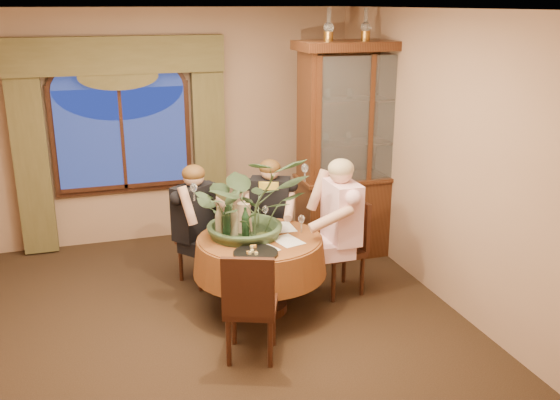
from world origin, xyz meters
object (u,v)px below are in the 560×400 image
object	(u,v)px
stoneware_vase	(244,219)
wine_bottle_0	(234,222)
oil_lamp_center	(366,24)
chair_back_right	(268,234)
chair_right	(340,248)
wine_bottle_4	(226,224)
wine_bottle_1	(219,223)
centerpiece_plant	(248,166)
chair_front_left	(251,304)
person_pink	(341,230)
wine_bottle_2	(228,217)
dining_table	(260,274)
olive_bowl	(265,237)
oil_lamp_right	(402,24)
person_back	(194,228)
person_scarf	(270,218)
oil_lamp_left	(329,24)
china_cabinet	(361,151)
chair_back	(202,239)
wine_bottle_3	(246,225)

from	to	relation	value
stoneware_vase	wine_bottle_0	bearing A→B (deg)	-140.49
oil_lamp_center	chair_back_right	size ratio (longest dim) A/B	0.35
chair_right	wine_bottle_4	world-z (taller)	wine_bottle_4
chair_right	wine_bottle_1	xyz separation A→B (m)	(-1.25, -0.09, 0.44)
centerpiece_plant	wine_bottle_0	size ratio (longest dim) A/B	3.65
chair_front_left	person_pink	size ratio (longest dim) A/B	0.66
oil_lamp_center	wine_bottle_2	distance (m)	2.62
wine_bottle_2	oil_lamp_center	bearing A→B (deg)	26.87
dining_table	person_pink	bearing A→B (deg)	0.48
stoneware_vase	wine_bottle_2	distance (m)	0.15
stoneware_vase	wine_bottle_2	bearing A→B (deg)	162.96
wine_bottle_1	stoneware_vase	bearing A→B (deg)	19.16
dining_table	wine_bottle_1	distance (m)	0.66
olive_bowl	oil_lamp_right	bearing A→B (deg)	30.73
dining_table	chair_right	xyz separation A→B (m)	(0.88, 0.14, 0.10)
person_back	person_scarf	xyz separation A→B (m)	(0.83, 0.10, -0.01)
wine_bottle_1	wine_bottle_4	world-z (taller)	same
olive_bowl	centerpiece_plant	bearing A→B (deg)	118.45
oil_lamp_left	wine_bottle_1	xyz separation A→B (m)	(-1.45, -1.03, -1.71)
oil_lamp_right	wine_bottle_2	xyz separation A→B (m)	(-2.19, -0.89, -1.71)
chair_front_left	wine_bottle_2	xyz separation A→B (m)	(0.04, 0.95, 0.44)
oil_lamp_left	person_pink	bearing A→B (deg)	-103.32
olive_bowl	wine_bottle_2	size ratio (longest dim) A/B	0.44
oil_lamp_left	wine_bottle_2	bearing A→B (deg)	-146.22
person_scarf	stoneware_vase	bearing A→B (deg)	77.53
chair_front_left	wine_bottle_2	world-z (taller)	wine_bottle_2
china_cabinet	stoneware_vase	distance (m)	1.90
chair_back_right	chair_back	xyz separation A→B (m)	(-0.70, 0.06, 0.00)
wine_bottle_0	wine_bottle_3	xyz separation A→B (m)	(0.08, -0.11, 0.00)
wine_bottle_0	oil_lamp_right	bearing A→B (deg)	25.47
oil_lamp_left	stoneware_vase	world-z (taller)	oil_lamp_left
stoneware_vase	wine_bottle_3	size ratio (longest dim) A/B	0.92
oil_lamp_right	person_pink	distance (m)	2.45
person_pink	chair_right	bearing A→B (deg)	-20.16
oil_lamp_right	chair_back_right	xyz separation A→B (m)	(-1.64, -0.32, -2.15)
dining_table	person_pink	size ratio (longest dim) A/B	0.87
centerpiece_plant	wine_bottle_4	world-z (taller)	centerpiece_plant
chair_back_right	oil_lamp_left	bearing A→B (deg)	-135.62
oil_lamp_center	wine_bottle_4	distance (m)	2.72
person_pink	stoneware_vase	xyz separation A→B (m)	(-0.94, 0.14, 0.18)
wine_bottle_4	chair_back_right	bearing A→B (deg)	50.44
oil_lamp_right	wine_bottle_3	bearing A→B (deg)	-151.41
person_pink	wine_bottle_3	xyz separation A→B (m)	(-0.98, -0.06, 0.19)
olive_bowl	wine_bottle_3	size ratio (longest dim) A/B	0.44
chair_back	wine_bottle_4	size ratio (longest dim) A/B	2.91
person_pink	centerpiece_plant	bearing A→B (deg)	81.75
centerpiece_plant	wine_bottle_0	world-z (taller)	centerpiece_plant
person_pink	chair_back_right	bearing A→B (deg)	34.32
person_pink	wine_bottle_3	size ratio (longest dim) A/B	4.39
person_back	person_scarf	bearing A→B (deg)	148.99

